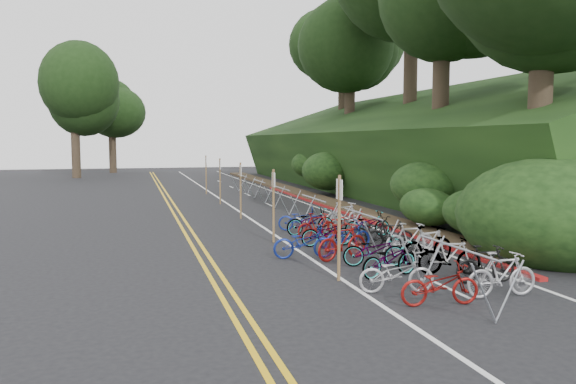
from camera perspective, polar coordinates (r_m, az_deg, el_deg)
name	(u,v)px	position (r m, az deg, el deg)	size (l,w,h in m)	color
ground	(299,278)	(14.35, 1.09, -8.72)	(120.00, 120.00, 0.00)	black
road_markings	(246,221)	(24.14, -4.34, -3.00)	(7.47, 80.00, 0.01)	gold
red_curb	(340,211)	(27.34, 5.35, -1.94)	(0.25, 28.00, 0.10)	maroon
embankment	(408,155)	(36.56, 12.13, 3.73)	(14.30, 48.14, 9.11)	black
tree_cluster	(345,18)	(38.80, 5.85, 17.21)	(32.49, 54.07, 18.45)	#2D2319
bike_rack_front	(456,262)	(12.50, 16.67, -6.83)	(1.17, 3.02, 1.23)	gray
bike_racks_rest	(281,194)	(27.38, -0.67, -0.22)	(1.14, 23.00, 1.17)	gray
signpost_near	(339,221)	(13.84, 5.22, -2.94)	(0.08, 0.40, 2.62)	brown
signposts_rest	(229,182)	(27.80, -5.99, 1.03)	(0.08, 18.40, 2.50)	brown
bike_front	(304,242)	(16.57, 1.60, -5.14)	(1.81, 0.63, 0.95)	navy
bike_valet	(371,238)	(17.40, 8.44, -4.68)	(3.24, 12.10, 1.09)	maroon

